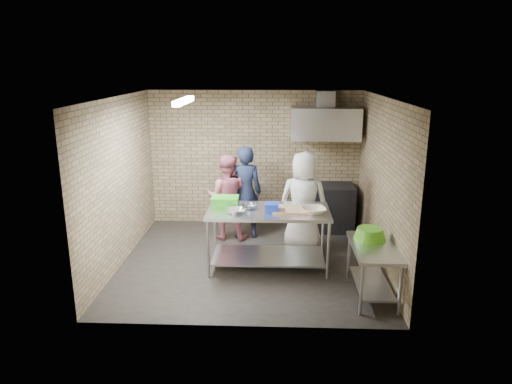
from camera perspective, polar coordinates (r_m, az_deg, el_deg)
floor at (r=7.90m, az=-0.79°, el=-8.45°), size 4.20×4.20×0.00m
ceiling at (r=7.24m, az=-0.87°, el=11.49°), size 4.20×4.20×0.00m
back_wall at (r=9.40m, az=-0.16°, el=4.10°), size 4.20×0.06×2.70m
front_wall at (r=5.54m, az=-1.97°, el=-4.04°), size 4.20×0.06×2.70m
left_wall at (r=7.85m, az=-16.32°, el=1.20°), size 0.06×4.00×2.70m
right_wall at (r=7.63m, az=15.11°, el=0.88°), size 0.06×4.00×2.70m
prep_table at (r=7.54m, az=1.51°, el=-5.68°), size 1.93×0.96×0.96m
side_counter at (r=6.87m, az=14.04°, el=-9.30°), size 0.60×1.20×0.75m
stove at (r=9.32m, az=8.07°, el=-1.87°), size 1.20×0.70×0.90m
range_hood at (r=9.03m, az=8.44°, el=8.28°), size 1.30×0.60×0.60m
hood_duct at (r=9.13m, az=8.45°, el=11.20°), size 0.35×0.30×0.30m
wall_shelf at (r=9.27m, az=10.13°, el=7.27°), size 0.80×0.20×0.04m
fluorescent_fixture at (r=7.37m, az=-8.81°, el=10.92°), size 0.10×1.25×0.08m
green_crate at (r=7.51m, az=-3.79°, el=-1.22°), size 0.43×0.32×0.17m
blue_tub at (r=7.26m, az=1.92°, el=-1.91°), size 0.21×0.21×0.14m
cutting_board at (r=7.36m, az=4.26°, el=-2.14°), size 0.59×0.45×0.03m
mixing_bowl_a at (r=7.20m, az=-2.47°, el=-2.34°), size 0.37×0.37×0.07m
mixing_bowl_b at (r=7.43m, az=-0.77°, el=-1.78°), size 0.28×0.28×0.07m
ceramic_bowl at (r=7.25m, az=7.06°, el=-2.26°), size 0.45×0.45×0.09m
green_basin at (r=6.92m, az=13.72°, el=-4.98°), size 0.46×0.46×0.17m
bottle_red at (r=9.23m, az=8.61°, el=7.99°), size 0.07×0.07×0.18m
bottle_green at (r=9.28m, az=11.09°, el=7.83°), size 0.06×0.06×0.15m
man_navy at (r=8.69m, az=-1.38°, el=-0.05°), size 0.68×0.49×1.76m
woman_pink at (r=8.68m, az=-3.57°, el=-0.62°), size 0.82×0.66×1.61m
woman_white at (r=8.15m, az=5.81°, el=-1.17°), size 0.95×0.70×1.76m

